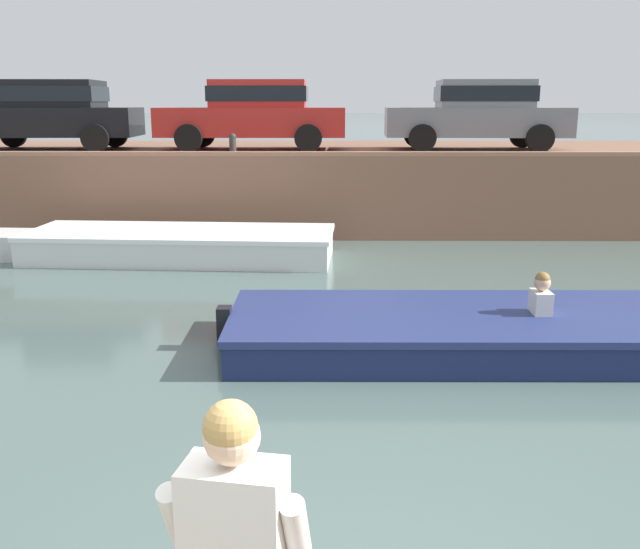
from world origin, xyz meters
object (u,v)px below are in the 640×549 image
object	(u,v)px
boat_moored_west_white	(166,245)
motorboat_passing	(491,331)
car_centre_grey	(479,112)
person_seated_left	(239,547)
mooring_bollard_mid	(233,143)
car_left_inner_red	(255,112)
car_leftmost_black	(53,112)

from	to	relation	value
boat_moored_west_white	motorboat_passing	world-z (taller)	motorboat_passing
car_centre_grey	person_seated_left	xyz separation A→B (m)	(-3.77, -14.28, -1.37)
boat_moored_west_white	motorboat_passing	xyz separation A→B (m)	(4.82, -4.88, -0.05)
boat_moored_west_white	mooring_bollard_mid	distance (m)	2.84
car_left_inner_red	boat_moored_west_white	bearing A→B (deg)	-108.62
car_left_inner_red	car_centre_grey	bearing A→B (deg)	-0.03
mooring_bollard_mid	person_seated_left	size ratio (longest dim) A/B	0.46
boat_moored_west_white	mooring_bollard_mid	world-z (taller)	mooring_bollard_mid
car_leftmost_black	car_centre_grey	size ratio (longest dim) A/B	0.96
car_left_inner_red	mooring_bollard_mid	distance (m)	1.91
car_left_inner_red	person_seated_left	xyz separation A→B (m)	(1.31, -14.28, -1.37)
car_leftmost_black	car_left_inner_red	size ratio (longest dim) A/B	0.95
motorboat_passing	car_centre_grey	size ratio (longest dim) A/B	1.62
car_left_inner_red	mooring_bollard_mid	world-z (taller)	car_left_inner_red
mooring_bollard_mid	person_seated_left	xyz separation A→B (m)	(1.60, -12.49, -0.76)
motorboat_passing	car_centre_grey	xyz separation A→B (m)	(1.55, 8.71, 2.36)
boat_moored_west_white	car_leftmost_black	size ratio (longest dim) A/B	1.66
motorboat_passing	car_leftmost_black	distance (m)	12.15
boat_moored_west_white	person_seated_left	distance (m)	10.82
motorboat_passing	car_leftmost_black	bearing A→B (deg)	133.04
mooring_bollard_mid	person_seated_left	distance (m)	12.62
mooring_bollard_mid	person_seated_left	world-z (taller)	mooring_bollard_mid
car_left_inner_red	car_centre_grey	size ratio (longest dim) A/B	1.02
car_leftmost_black	car_centre_grey	distance (m)	9.69
car_centre_grey	person_seated_left	size ratio (longest dim) A/B	4.29
car_centre_grey	mooring_bollard_mid	world-z (taller)	car_centre_grey
motorboat_passing	car_left_inner_red	world-z (taller)	car_left_inner_red
car_left_inner_red	person_seated_left	world-z (taller)	car_left_inner_red
car_leftmost_black	car_centre_grey	world-z (taller)	same
car_leftmost_black	person_seated_left	bearing A→B (deg)	-67.49
car_leftmost_black	car_left_inner_red	distance (m)	4.61
car_left_inner_red	car_centre_grey	world-z (taller)	same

